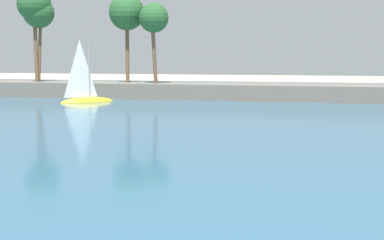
# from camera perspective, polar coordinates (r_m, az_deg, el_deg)

# --- Properties ---
(sea) EXTENTS (220.00, 90.18, 0.06)m
(sea) POSITION_cam_1_polar(r_m,az_deg,el_deg) (53.30, 10.14, 1.73)
(sea) COLOR #33607F
(sea) RESTS_ON ground
(palm_headland) EXTENTS (83.46, 6.14, 13.19)m
(palm_headland) POSITION_cam_1_polar(r_m,az_deg,el_deg) (58.20, 8.20, 5.86)
(palm_headland) COLOR slate
(palm_headland) RESTS_ON ground
(sailboat_toward_headland) EXTENTS (5.44, 5.02, 8.27)m
(sailboat_toward_headland) POSITION_cam_1_polar(r_m,az_deg,el_deg) (55.57, -11.72, 2.71)
(sailboat_toward_headland) COLOR yellow
(sailboat_toward_headland) RESTS_ON sea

